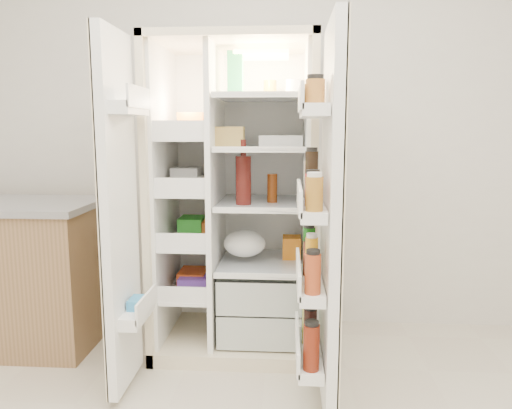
{
  "coord_description": "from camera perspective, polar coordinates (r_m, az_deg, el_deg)",
  "views": [
    {
      "loc": [
        0.11,
        -1.19,
        1.3
      ],
      "look_at": [
        -0.05,
        1.25,
        0.92
      ],
      "focal_mm": 34.0,
      "sensor_mm": 36.0,
      "label": 1
    }
  ],
  "objects": [
    {
      "name": "fridge_door",
      "position": [
        2.2,
        8.26,
        -2.49
      ],
      "size": [
        0.17,
        0.58,
        1.72
      ],
      "color": "white",
      "rests_on": "floor"
    },
    {
      "name": "wall_back",
      "position": [
        3.2,
        1.81,
        9.67
      ],
      "size": [
        4.0,
        0.02,
        2.7
      ],
      "primitive_type": "cube",
      "color": "silver",
      "rests_on": "floor"
    },
    {
      "name": "refrigerator",
      "position": [
        2.92,
        -2.02,
        -2.23
      ],
      "size": [
        0.92,
        0.7,
        1.8
      ],
      "color": "beige",
      "rests_on": "floor"
    },
    {
      "name": "kitchen_counter",
      "position": [
        3.35,
        -27.94,
        -7.12
      ],
      "size": [
        1.21,
        0.64,
        0.88
      ],
      "color": "#916B48",
      "rests_on": "floor"
    },
    {
      "name": "freezer_door",
      "position": [
        2.42,
        -15.72,
        -1.3
      ],
      "size": [
        0.15,
        0.4,
        1.72
      ],
      "color": "white",
      "rests_on": "floor"
    }
  ]
}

